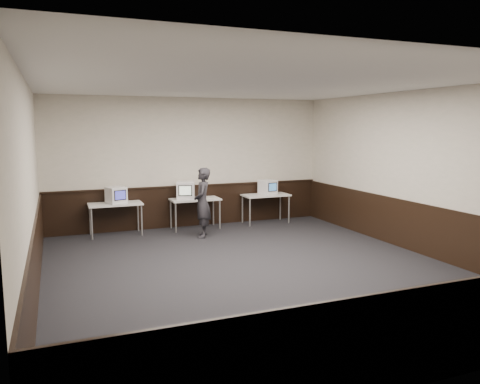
# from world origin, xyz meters

# --- Properties ---
(floor) EXTENTS (8.00, 8.00, 0.00)m
(floor) POSITION_xyz_m (0.00, 0.00, 0.00)
(floor) COLOR black
(floor) RESTS_ON ground
(ceiling) EXTENTS (8.00, 8.00, 0.00)m
(ceiling) POSITION_xyz_m (0.00, 0.00, 3.20)
(ceiling) COLOR white
(ceiling) RESTS_ON back_wall
(back_wall) EXTENTS (7.00, 0.00, 7.00)m
(back_wall) POSITION_xyz_m (0.00, 4.00, 1.60)
(back_wall) COLOR silver
(back_wall) RESTS_ON ground
(front_wall) EXTENTS (7.00, 0.00, 7.00)m
(front_wall) POSITION_xyz_m (0.00, -4.00, 1.60)
(front_wall) COLOR silver
(front_wall) RESTS_ON ground
(left_wall) EXTENTS (0.00, 8.00, 8.00)m
(left_wall) POSITION_xyz_m (-3.50, 0.00, 1.60)
(left_wall) COLOR silver
(left_wall) RESTS_ON ground
(right_wall) EXTENTS (0.00, 8.00, 8.00)m
(right_wall) POSITION_xyz_m (3.50, 0.00, 1.60)
(right_wall) COLOR silver
(right_wall) RESTS_ON ground
(wainscot_back) EXTENTS (6.98, 0.04, 1.00)m
(wainscot_back) POSITION_xyz_m (0.00, 3.98, 0.50)
(wainscot_back) COLOR black
(wainscot_back) RESTS_ON back_wall
(wainscot_front) EXTENTS (6.98, 0.04, 1.00)m
(wainscot_front) POSITION_xyz_m (0.00, -3.98, 0.50)
(wainscot_front) COLOR black
(wainscot_front) RESTS_ON front_wall
(wainscot_left) EXTENTS (0.04, 7.98, 1.00)m
(wainscot_left) POSITION_xyz_m (-3.48, 0.00, 0.50)
(wainscot_left) COLOR black
(wainscot_left) RESTS_ON left_wall
(wainscot_right) EXTENTS (0.04, 7.98, 1.00)m
(wainscot_right) POSITION_xyz_m (3.48, 0.00, 0.50)
(wainscot_right) COLOR black
(wainscot_right) RESTS_ON right_wall
(wainscot_rail) EXTENTS (6.98, 0.06, 0.04)m
(wainscot_rail) POSITION_xyz_m (0.00, 3.96, 1.02)
(wainscot_rail) COLOR black
(wainscot_rail) RESTS_ON wainscot_back
(desk_left) EXTENTS (1.20, 0.60, 0.75)m
(desk_left) POSITION_xyz_m (-1.90, 3.60, 0.68)
(desk_left) COLOR silver
(desk_left) RESTS_ON ground
(desk_center) EXTENTS (1.20, 0.60, 0.75)m
(desk_center) POSITION_xyz_m (0.00, 3.60, 0.68)
(desk_center) COLOR silver
(desk_center) RESTS_ON ground
(desk_right) EXTENTS (1.20, 0.60, 0.75)m
(desk_right) POSITION_xyz_m (1.90, 3.60, 0.68)
(desk_right) COLOR silver
(desk_right) RESTS_ON ground
(emac_left) EXTENTS (0.49, 0.51, 0.38)m
(emac_left) POSITION_xyz_m (-1.88, 3.56, 0.94)
(emac_left) COLOR white
(emac_left) RESTS_ON desk_left
(emac_center) EXTENTS (0.54, 0.56, 0.43)m
(emac_center) POSITION_xyz_m (-0.23, 3.62, 0.96)
(emac_center) COLOR white
(emac_center) RESTS_ON desk_center
(emac_right) EXTENTS (0.46, 0.47, 0.37)m
(emac_right) POSITION_xyz_m (1.96, 3.62, 0.94)
(emac_right) COLOR white
(emac_right) RESTS_ON desk_right
(person) EXTENTS (0.54, 0.67, 1.58)m
(person) POSITION_xyz_m (-0.09, 2.70, 0.79)
(person) COLOR #26252A
(person) RESTS_ON ground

